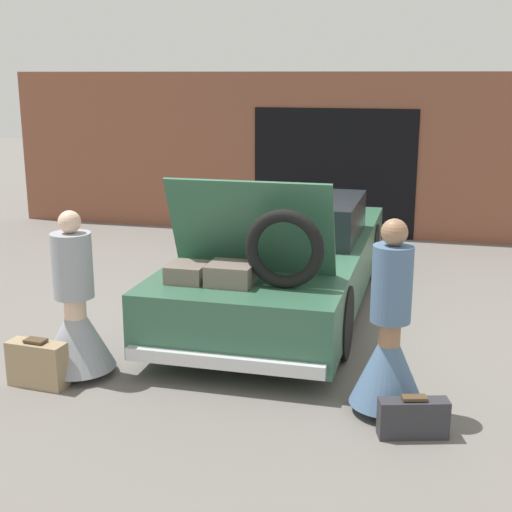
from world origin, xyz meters
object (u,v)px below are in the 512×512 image
at_px(suitcase_beside_left_person, 37,364).
at_px(person_right, 389,346).
at_px(car, 284,258).
at_px(person_left, 76,319).
at_px(suitcase_beside_right_person, 413,418).

bearing_deg(suitcase_beside_left_person, person_right, 5.00).
bearing_deg(car, person_left, -119.72).
distance_m(person_left, suitcase_beside_right_person, 3.17).
distance_m(car, suitcase_beside_left_person, 3.33).
bearing_deg(suitcase_beside_left_person, suitcase_beside_right_person, -1.95).
bearing_deg(person_left, suitcase_beside_right_person, 93.56).
xyz_separation_m(person_left, person_right, (2.88, -0.06, 0.03)).
relative_size(person_right, suitcase_beside_right_person, 2.92).
height_order(person_right, suitcase_beside_left_person, person_right).
distance_m(car, person_left, 2.90).
relative_size(car, suitcase_beside_right_person, 8.99).
height_order(car, suitcase_beside_right_person, car).
xyz_separation_m(car, suitcase_beside_left_person, (-1.67, -2.85, -0.38)).
height_order(person_left, suitcase_beside_left_person, person_left).
height_order(person_right, suitcase_beside_right_person, person_right).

